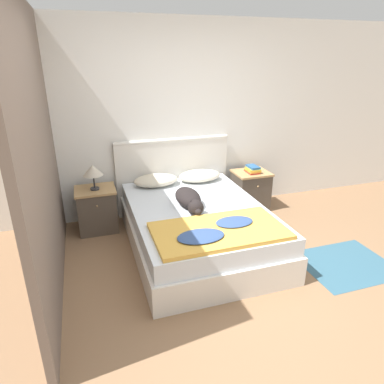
# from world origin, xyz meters

# --- Properties ---
(ground_plane) EXTENTS (16.00, 16.00, 0.00)m
(ground_plane) POSITION_xyz_m (0.00, 0.00, 0.00)
(ground_plane) COLOR #896647
(wall_back) EXTENTS (9.00, 0.06, 2.55)m
(wall_back) POSITION_xyz_m (0.00, 2.13, 1.27)
(wall_back) COLOR white
(wall_back) RESTS_ON ground_plane
(wall_side_left) EXTENTS (0.06, 3.10, 2.55)m
(wall_side_left) POSITION_xyz_m (-1.49, 1.05, 1.27)
(wall_side_left) COLOR #706056
(wall_side_left) RESTS_ON ground_plane
(bed) EXTENTS (1.50, 2.07, 0.50)m
(bed) POSITION_xyz_m (0.02, 1.00, 0.25)
(bed) COLOR silver
(bed) RESTS_ON ground_plane
(headboard) EXTENTS (1.58, 0.06, 1.06)m
(headboard) POSITION_xyz_m (0.02, 2.06, 0.55)
(headboard) COLOR silver
(headboard) RESTS_ON ground_plane
(nightstand_left) EXTENTS (0.49, 0.43, 0.56)m
(nightstand_left) POSITION_xyz_m (-1.05, 1.78, 0.28)
(nightstand_left) COLOR #4C4238
(nightstand_left) RESTS_ON ground_plane
(nightstand_right) EXTENTS (0.49, 0.43, 0.56)m
(nightstand_right) POSITION_xyz_m (1.10, 1.78, 0.28)
(nightstand_right) COLOR #4C4238
(nightstand_right) RESTS_ON ground_plane
(pillow_left) EXTENTS (0.58, 0.36, 0.15)m
(pillow_left) POSITION_xyz_m (-0.28, 1.81, 0.58)
(pillow_left) COLOR beige
(pillow_left) RESTS_ON bed
(pillow_right) EXTENTS (0.58, 0.36, 0.15)m
(pillow_right) POSITION_xyz_m (0.32, 1.81, 0.58)
(pillow_right) COLOR beige
(pillow_right) RESTS_ON bed
(quilt) EXTENTS (1.27, 0.70, 0.07)m
(quilt) POSITION_xyz_m (0.01, 0.36, 0.53)
(quilt) COLOR gold
(quilt) RESTS_ON bed
(dog) EXTENTS (0.27, 0.72, 0.19)m
(dog) POSITION_xyz_m (-0.06, 1.04, 0.59)
(dog) COLOR black
(dog) RESTS_ON bed
(book_stack) EXTENTS (0.18, 0.23, 0.10)m
(book_stack) POSITION_xyz_m (1.10, 1.76, 0.61)
(book_stack) COLOR #AD2D28
(book_stack) RESTS_ON nightstand_right
(table_lamp) EXTENTS (0.24, 0.24, 0.31)m
(table_lamp) POSITION_xyz_m (-1.05, 1.76, 0.80)
(table_lamp) COLOR #2D2D33
(table_lamp) RESTS_ON nightstand_left
(rug) EXTENTS (0.94, 0.79, 0.00)m
(rug) POSITION_xyz_m (1.42, 0.15, 0.00)
(rug) COLOR #335B70
(rug) RESTS_ON ground_plane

